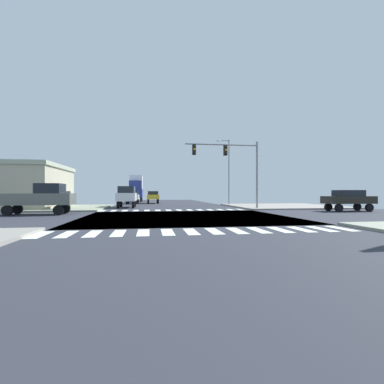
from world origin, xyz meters
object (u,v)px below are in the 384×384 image
(box_truck_nearside_1, at_px, (136,188))
(sedan_outer_4, at_px, (133,196))
(suv_leading_2, at_px, (127,195))
(traffic_signal_mast, at_px, (230,158))
(street_lamp, at_px, (227,166))
(pickup_middle_1, at_px, (40,197))
(sedan_farside_1, at_px, (153,196))
(sedan_crossing_2, at_px, (348,199))

(box_truck_nearside_1, relative_size, sedan_outer_4, 1.67)
(suv_leading_2, relative_size, sedan_outer_4, 1.07)
(traffic_signal_mast, height_order, suv_leading_2, traffic_signal_mast)
(suv_leading_2, distance_m, sedan_outer_4, 10.55)
(street_lamp, distance_m, sedan_outer_4, 14.85)
(pickup_middle_1, bearing_deg, traffic_signal_mast, 104.43)
(street_lamp, xyz_separation_m, sedan_farside_1, (-9.51, 7.92, -3.95))
(sedan_farside_1, distance_m, sedan_outer_4, 3.15)
(pickup_middle_1, bearing_deg, sedan_crossing_2, 90.00)
(sedan_outer_4, bearing_deg, box_truck_nearside_1, -90.00)
(traffic_signal_mast, bearing_deg, suv_leading_2, 153.54)
(street_lamp, distance_m, box_truck_nearside_1, 21.49)
(traffic_signal_mast, distance_m, pickup_middle_1, 16.91)
(street_lamp, height_order, box_truck_nearside_1, street_lamp)
(box_truck_nearside_1, height_order, sedan_crossing_2, box_truck_nearside_1)
(sedan_crossing_2, xyz_separation_m, sedan_outer_4, (-20.02, 19.80, 0.00))
(sedan_crossing_2, bearing_deg, sedan_farside_1, -140.65)
(traffic_signal_mast, xyz_separation_m, sedan_crossing_2, (9.70, -4.11, -3.90))
(street_lamp, height_order, sedan_crossing_2, street_lamp)
(traffic_signal_mast, xyz_separation_m, street_lamp, (2.19, 8.72, 0.05))
(sedan_outer_4, bearing_deg, suv_leading_2, 90.00)
(sedan_farside_1, bearing_deg, suv_leading_2, 75.39)
(box_truck_nearside_1, xyz_separation_m, sedan_crossing_2, (20.02, -30.12, -1.45))
(street_lamp, height_order, pickup_middle_1, street_lamp)
(box_truck_nearside_1, bearing_deg, sedan_farside_1, 107.76)
(street_lamp, height_order, sedan_outer_4, street_lamp)
(traffic_signal_mast, height_order, sedan_outer_4, traffic_signal_mast)
(suv_leading_2, xyz_separation_m, pickup_middle_1, (-5.66, -9.25, -0.10))
(traffic_signal_mast, distance_m, sedan_crossing_2, 11.24)
(sedan_crossing_2, xyz_separation_m, pickup_middle_1, (-25.67, 0.00, 0.17))
(traffic_signal_mast, height_order, sedan_farside_1, traffic_signal_mast)
(pickup_middle_1, xyz_separation_m, sedan_outer_4, (5.66, 19.80, -0.17))
(sedan_farside_1, distance_m, sedan_crossing_2, 26.84)
(sedan_farside_1, xyz_separation_m, suv_leading_2, (-3.00, -11.51, 0.28))
(sedan_farside_1, height_order, pickup_middle_1, pickup_middle_1)
(box_truck_nearside_1, height_order, sedan_farside_1, box_truck_nearside_1)
(suv_leading_2, relative_size, pickup_middle_1, 0.90)
(traffic_signal_mast, bearing_deg, sedan_outer_4, 123.33)
(box_truck_nearside_1, bearing_deg, street_lamp, 125.88)
(traffic_signal_mast, height_order, street_lamp, street_lamp)
(pickup_middle_1, bearing_deg, sedan_outer_4, 164.05)
(traffic_signal_mast, distance_m, box_truck_nearside_1, 28.09)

